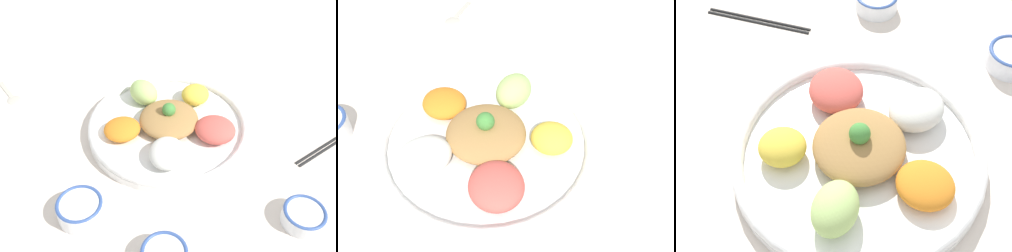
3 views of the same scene
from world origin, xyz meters
The scene contains 3 objects.
ground_plane centered at (0.00, 0.00, 0.00)m, with size 2.40×2.40×0.00m, color silver.
salad_platter centered at (0.03, -0.04, 0.02)m, with size 0.40×0.40×0.09m.
serving_spoon_main centered at (-0.24, 0.34, 0.00)m, with size 0.04×0.12×0.01m.
Camera 2 is at (0.25, -0.45, 0.56)m, focal length 42.00 mm.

